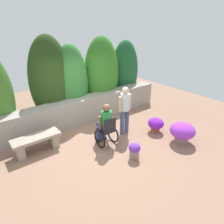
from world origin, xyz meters
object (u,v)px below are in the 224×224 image
at_px(flower_pot_red_accent, 134,150).
at_px(person_in_wheelchair, 106,126).
at_px(stone_bench, 37,142).
at_px(flower_pot_terracotta_by_wall, 182,132).
at_px(person_standing_companion, 125,107).
at_px(flower_pot_purple_near, 156,124).

bearing_deg(flower_pot_red_accent, person_in_wheelchair, 101.68).
xyz_separation_m(stone_bench, flower_pot_terracotta_by_wall, (3.68, -2.24, 0.05)).
distance_m(person_standing_companion, flower_pot_purple_near, 1.25).
xyz_separation_m(person_standing_companion, flower_pot_red_accent, (-0.67, -1.20, -0.67)).
height_order(person_standing_companion, flower_pot_purple_near, person_standing_companion).
relative_size(person_standing_companion, flower_pot_purple_near, 3.04).
relative_size(person_standing_companion, flower_pot_terracotta_by_wall, 2.12).
bearing_deg(flower_pot_purple_near, flower_pot_red_accent, -158.52).
bearing_deg(flower_pot_red_accent, flower_pot_purple_near, 21.48).
xyz_separation_m(stone_bench, flower_pot_red_accent, (1.98, -1.93, -0.05)).
height_order(person_in_wheelchair, flower_pot_red_accent, person_in_wheelchair).
distance_m(person_in_wheelchair, person_standing_companion, 0.95).
bearing_deg(person_in_wheelchair, person_standing_companion, 21.24).
bearing_deg(flower_pot_purple_near, person_standing_companion, 146.72).
height_order(person_standing_companion, flower_pot_terracotta_by_wall, person_standing_companion).
relative_size(flower_pot_terracotta_by_wall, flower_pot_red_accent, 1.64).
height_order(person_standing_companion, flower_pot_red_accent, person_standing_companion).
distance_m(person_in_wheelchair, flower_pot_purple_near, 1.86).
distance_m(stone_bench, flower_pot_terracotta_by_wall, 4.31).
bearing_deg(stone_bench, flower_pot_red_accent, -49.32).
bearing_deg(flower_pot_terracotta_by_wall, flower_pot_red_accent, 169.79).
bearing_deg(flower_pot_terracotta_by_wall, flower_pot_purple_near, 98.64).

